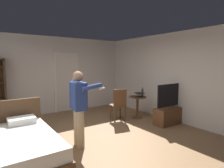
# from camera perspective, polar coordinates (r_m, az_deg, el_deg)

# --- Properties ---
(ground_plane) EXTENTS (6.85, 6.85, 0.00)m
(ground_plane) POSITION_cam_1_polar(r_m,az_deg,el_deg) (4.45, -4.48, -17.19)
(ground_plane) COLOR olive
(wall_back) EXTENTS (5.75, 0.12, 2.69)m
(wall_back) POSITION_cam_1_polar(r_m,az_deg,el_deg) (7.02, -17.83, 2.54)
(wall_back) COLOR silver
(wall_back) RESTS_ON ground_plane
(wall_right) EXTENTS (0.12, 6.47, 2.69)m
(wall_right) POSITION_cam_1_polar(r_m,az_deg,el_deg) (6.02, 19.17, 1.90)
(wall_right) COLOR silver
(wall_right) RESTS_ON ground_plane
(doorway_frame) EXTENTS (0.93, 0.08, 2.13)m
(doorway_frame) POSITION_cam_1_polar(r_m,az_deg,el_deg) (7.13, -13.52, 1.75)
(doorway_frame) COLOR white
(doorway_frame) RESTS_ON ground_plane
(bed) EXTENTS (1.51, 1.95, 1.02)m
(bed) POSITION_cam_1_polar(r_m,az_deg,el_deg) (3.79, -28.82, -17.31)
(bed) COLOR #4C331E
(bed) RESTS_ON ground_plane
(tv_flatscreen) EXTENTS (1.11, 0.40, 1.18)m
(tv_flatscreen) POSITION_cam_1_polar(r_m,az_deg,el_deg) (5.87, 17.03, -8.01)
(tv_flatscreen) COLOR brown
(tv_flatscreen) RESTS_ON ground_plane
(side_table) EXTENTS (0.58, 0.58, 0.70)m
(side_table) POSITION_cam_1_polar(r_m,az_deg,el_deg) (6.20, 7.61, -5.87)
(side_table) COLOR brown
(side_table) RESTS_ON ground_plane
(laptop) EXTENTS (0.36, 0.36, 0.15)m
(laptop) POSITION_cam_1_polar(r_m,az_deg,el_deg) (6.10, 7.74, -3.34)
(laptop) COLOR black
(laptop) RESTS_ON side_table
(bottle_on_table) EXTENTS (0.06, 0.06, 0.30)m
(bottle_on_table) POSITION_cam_1_polar(r_m,az_deg,el_deg) (6.17, 9.12, -2.55)
(bottle_on_table) COLOR #382C22
(bottle_on_table) RESTS_ON side_table
(wooden_chair) EXTENTS (0.50, 0.50, 0.99)m
(wooden_chair) POSITION_cam_1_polar(r_m,az_deg,el_deg) (5.81, 2.02, -5.86)
(wooden_chair) COLOR brown
(wooden_chair) RESTS_ON ground_plane
(person_blue_shirt) EXTENTS (0.60, 0.62, 1.61)m
(person_blue_shirt) POSITION_cam_1_polar(r_m,az_deg,el_deg) (4.07, -9.90, -5.84)
(person_blue_shirt) COLOR tan
(person_blue_shirt) RESTS_ON ground_plane
(suitcase_dark) EXTENTS (0.51, 0.38, 0.37)m
(suitcase_dark) POSITION_cam_1_polar(r_m,az_deg,el_deg) (5.87, -27.09, -10.09)
(suitcase_dark) COLOR black
(suitcase_dark) RESTS_ON ground_plane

